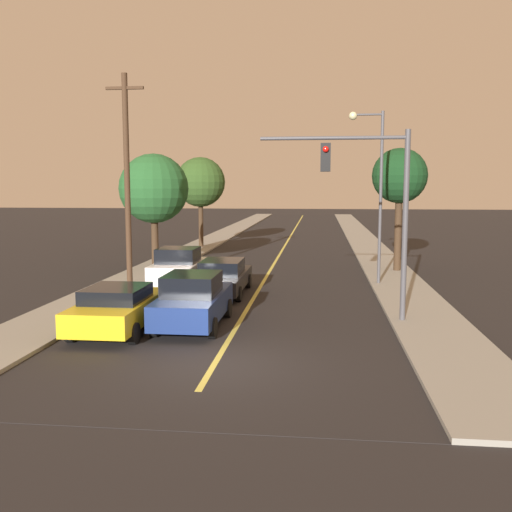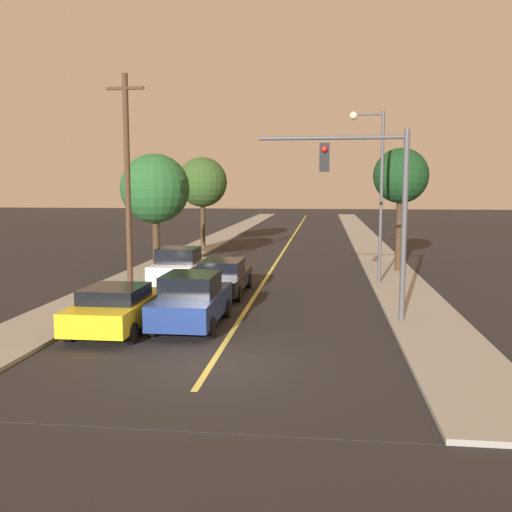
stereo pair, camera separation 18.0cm
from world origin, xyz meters
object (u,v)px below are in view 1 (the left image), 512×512
car_outer_lane_front (118,308)px  tree_right_near (400,177)px  tree_left_near (154,189)px  car_outer_lane_second (179,268)px  traffic_signal_mast (372,192)px  utility_pole_left (127,179)px  car_near_lane_front (193,300)px  tree_left_far (200,182)px  streetlamp_right (374,176)px  car_near_lane_second (223,277)px

car_outer_lane_front → tree_right_near: size_ratio=0.71×
tree_left_near → tree_right_near: (12.75, 0.32, 0.61)m
car_outer_lane_second → tree_left_near: (-2.65, 5.36, 3.40)m
traffic_signal_mast → utility_pole_left: (-9.70, 4.78, 0.50)m
car_near_lane_front → traffic_signal_mast: size_ratio=0.73×
utility_pole_left → tree_right_near: utility_pole_left is taller
tree_left_far → tree_left_near: bearing=-91.5°
car_near_lane_front → streetlamp_right: (6.29, 8.39, 4.06)m
traffic_signal_mast → tree_right_near: tree_right_near is taller
car_near_lane_second → tree_left_far: (-4.52, 17.20, 3.98)m
car_outer_lane_second → traffic_signal_mast: (7.73, -5.56, 3.36)m
car_near_lane_front → tree_left_near: bearing=111.6°
utility_pole_left → car_outer_lane_front: bearing=-73.9°
car_near_lane_front → car_outer_lane_front: bearing=-158.9°
utility_pole_left → tree_right_near: 13.70m
car_near_lane_second → streetlamp_right: size_ratio=0.65×
car_outer_lane_front → traffic_signal_mast: size_ratio=0.73×
streetlamp_right → utility_pole_left: (-10.41, -2.39, -0.15)m
traffic_signal_mast → utility_pole_left: bearing=153.8°
car_outer_lane_front → tree_right_near: 17.20m
car_near_lane_second → utility_pole_left: utility_pole_left is taller
streetlamp_right → tree_right_near: (1.67, 4.07, 0.00)m
tree_left_near → car_outer_lane_second: bearing=-63.7°
car_near_lane_second → car_outer_lane_front: bearing=-108.7°
tree_left_near → tree_left_far: (0.27, 10.61, 0.41)m
car_outer_lane_second → tree_left_far: size_ratio=0.60×
car_outer_lane_second → tree_right_near: size_ratio=0.62×
tree_left_near → car_outer_lane_front: bearing=-78.5°
tree_left_far → car_outer_lane_front: bearing=-84.3°
car_near_lane_second → utility_pole_left: size_ratio=0.55×
car_outer_lane_front → tree_left_far: tree_left_far is taller
streetlamp_right → utility_pole_left: utility_pole_left is taller
car_outer_lane_front → car_outer_lane_second: bearing=90.0°
tree_left_near → tree_right_near: size_ratio=0.96×
streetlamp_right → tree_left_near: bearing=161.3°
car_outer_lane_second → tree_left_near: size_ratio=0.64×
car_outer_lane_second → tree_right_near: bearing=29.4°
tree_left_far → tree_right_near: bearing=-39.5°
utility_pole_left → tree_left_far: (-0.40, 16.75, -0.04)m
car_near_lane_front → car_outer_lane_second: car_outer_lane_second is taller
tree_left_near → tree_left_far: 10.62m
traffic_signal_mast → tree_right_near: bearing=78.1°
car_near_lane_front → tree_left_far: (-4.52, 22.75, 3.86)m
tree_left_near → utility_pole_left: bearing=-83.7°
streetlamp_right → tree_left_near: 11.72m
car_near_lane_second → tree_left_far: size_ratio=0.77×
car_outer_lane_front → tree_right_near: (10.10, 13.29, 4.16)m
tree_left_far → tree_right_near: (12.48, -10.29, 0.20)m
car_outer_lane_front → streetlamp_right: size_ratio=0.59×
streetlamp_right → tree_right_near: 4.40m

